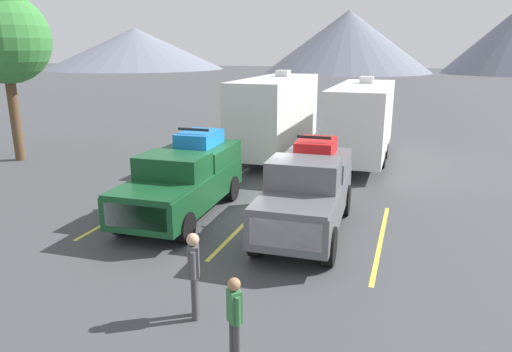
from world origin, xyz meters
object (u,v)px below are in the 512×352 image
at_px(pickup_truck_a, 185,177).
at_px(camper_trailer_a, 276,112).
at_px(person_a, 194,270).
at_px(person_b, 234,315).
at_px(pickup_truck_b, 308,190).
at_px(camper_trailer_b, 362,118).

distance_m(pickup_truck_a, camper_trailer_a, 8.70).
bearing_deg(person_a, camper_trailer_a, 100.26).
xyz_separation_m(camper_trailer_a, person_a, (2.52, -13.92, -1.11)).
distance_m(camper_trailer_a, person_a, 14.19).
bearing_deg(pickup_truck_a, person_b, -56.76).
xyz_separation_m(pickup_truck_b, person_b, (0.19, -6.11, -0.32)).
bearing_deg(pickup_truck_a, camper_trailer_a, 87.40).
bearing_deg(pickup_truck_a, pickup_truck_b, -2.95).
relative_size(camper_trailer_b, person_b, 5.68).
xyz_separation_m(camper_trailer_b, person_b, (-0.25, -15.15, -1.09)).
xyz_separation_m(pickup_truck_a, person_a, (2.91, -5.28, -0.16)).
xyz_separation_m(pickup_truck_a, person_b, (4.14, -6.32, -0.27)).
xyz_separation_m(pickup_truck_b, person_a, (-1.04, -5.08, -0.22)).
bearing_deg(camper_trailer_a, person_b, -75.93).
relative_size(camper_trailer_a, person_a, 5.23).
height_order(pickup_truck_a, person_b, pickup_truck_a).
xyz_separation_m(person_a, person_b, (1.23, -1.04, -0.10)).
height_order(pickup_truck_b, person_a, pickup_truck_b).
bearing_deg(pickup_truck_b, camper_trailer_b, 87.25).
relative_size(pickup_truck_a, person_a, 3.21).
bearing_deg(camper_trailer_b, camper_trailer_a, -177.20).
relative_size(pickup_truck_a, pickup_truck_b, 1.04).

